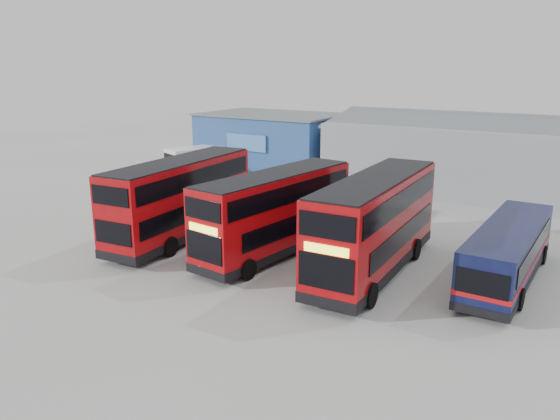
% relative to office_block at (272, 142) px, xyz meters
% --- Properties ---
extents(ground_plane, '(120.00, 120.00, 0.00)m').
position_rel_office_block_xyz_m(ground_plane, '(14.00, -17.99, -2.58)').
color(ground_plane, '#A0A09B').
rests_on(ground_plane, ground).
extents(office_block, '(12.30, 8.32, 5.12)m').
position_rel_office_block_xyz_m(office_block, '(0.00, 0.00, 0.00)').
color(office_block, navy).
rests_on(office_block, ground).
extents(maintenance_shed, '(30.50, 12.00, 5.89)m').
position_rel_office_block_xyz_m(maintenance_shed, '(22.00, 2.01, 0.02)').
color(maintenance_shed, gray).
rests_on(maintenance_shed, ground).
extents(double_decker_left, '(3.37, 10.70, 4.46)m').
position_rel_office_block_xyz_m(double_decker_left, '(6.60, -19.82, -0.36)').
color(double_decker_left, '#A8090D').
rests_on(double_decker_left, ground).
extents(double_decker_centre, '(3.57, 10.27, 4.26)m').
position_rel_office_block_xyz_m(double_decker_centre, '(12.42, -19.28, -0.46)').
color(double_decker_centre, '#A8090D').
rests_on(double_decker_centre, ground).
extents(double_decker_right, '(3.07, 10.89, 4.56)m').
position_rel_office_block_xyz_m(double_decker_right, '(17.64, -19.00, -0.31)').
color(double_decker_right, '#A8090D').
rests_on(double_decker_right, ground).
extents(single_decker_blue, '(2.55, 9.81, 2.64)m').
position_rel_office_block_xyz_m(single_decker_blue, '(23.16, -16.99, -1.27)').
color(single_decker_blue, '#0D183C').
rests_on(single_decker_blue, ground).
extents(panel_van, '(4.11, 6.03, 2.46)m').
position_rel_office_block_xyz_m(panel_van, '(-4.15, -5.37, -1.20)').
color(panel_van, white).
rests_on(panel_van, ground).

